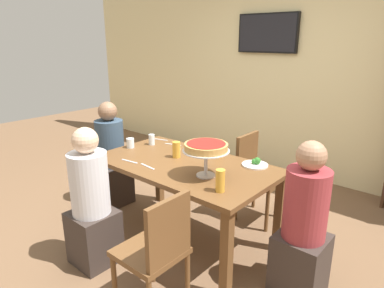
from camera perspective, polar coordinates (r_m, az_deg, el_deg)
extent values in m
plane|color=brown|center=(3.31, -1.17, -15.29)|extent=(12.00, 12.00, 0.00)
cube|color=beige|center=(4.68, 17.42, 11.85)|extent=(8.00, 0.12, 2.80)
cube|color=brown|center=(2.98, -1.26, -3.55)|extent=(1.59, 0.90, 0.04)
cube|color=brown|center=(3.41, -15.03, -8.14)|extent=(0.07, 0.07, 0.70)
cube|color=brown|center=(2.48, 5.78, -18.03)|extent=(0.07, 0.07, 0.70)
cube|color=brown|center=(3.86, -5.49, -4.58)|extent=(0.07, 0.07, 0.70)
cube|color=brown|center=(3.06, 14.36, -11.16)|extent=(0.07, 0.07, 0.70)
cube|color=black|center=(4.77, 12.50, 17.64)|extent=(0.85, 0.05, 0.50)
cube|color=black|center=(4.75, 12.34, 17.66)|extent=(0.81, 0.01, 0.46)
cube|color=#382D28|center=(3.00, -15.98, -14.68)|extent=(0.34, 0.34, 0.45)
cylinder|color=silver|center=(2.79, -16.79, -6.34)|extent=(0.30, 0.30, 0.50)
sphere|color=beige|center=(2.67, -17.43, 0.58)|extent=(0.20, 0.20, 0.20)
cube|color=#382D28|center=(2.72, 17.53, -18.49)|extent=(0.34, 0.34, 0.45)
cylinder|color=#993338|center=(2.48, 18.53, -9.50)|extent=(0.30, 0.30, 0.50)
sphere|color=#A87A5B|center=(2.35, 19.34, -1.84)|extent=(0.20, 0.20, 0.20)
cube|color=#382D28|center=(3.94, -13.07, -6.48)|extent=(0.34, 0.34, 0.45)
cylinder|color=#33475B|center=(3.77, -13.55, 0.14)|extent=(0.30, 0.30, 0.50)
sphere|color=#846047|center=(3.69, -13.93, 5.34)|extent=(0.20, 0.20, 0.20)
cube|color=brown|center=(3.49, 11.52, -5.88)|extent=(0.40, 0.40, 0.04)
cube|color=brown|center=(3.49, 9.18, -1.69)|extent=(0.04, 0.36, 0.42)
cylinder|color=brown|center=(3.65, 15.09, -8.92)|extent=(0.04, 0.04, 0.41)
cylinder|color=brown|center=(3.37, 12.42, -11.04)|extent=(0.04, 0.04, 0.41)
cylinder|color=brown|center=(3.80, 10.32, -7.55)|extent=(0.04, 0.04, 0.41)
cylinder|color=brown|center=(3.52, 7.37, -9.43)|extent=(0.04, 0.04, 0.41)
cube|color=brown|center=(2.38, -7.02, -17.44)|extent=(0.40, 0.40, 0.04)
cube|color=brown|center=(2.14, -3.90, -14.27)|extent=(0.04, 0.36, 0.42)
cylinder|color=brown|center=(2.54, -12.83, -21.57)|extent=(0.04, 0.04, 0.41)
cylinder|color=brown|center=(2.71, -6.61, -18.38)|extent=(0.04, 0.04, 0.41)
cylinder|color=brown|center=(2.51, -0.76, -21.53)|extent=(0.04, 0.04, 0.41)
cylinder|color=silver|center=(2.71, 2.30, -5.22)|extent=(0.15, 0.15, 0.01)
cylinder|color=silver|center=(2.67, 2.33, -3.18)|extent=(0.03, 0.03, 0.19)
cylinder|color=silver|center=(2.63, 2.35, -1.12)|extent=(0.37, 0.37, 0.01)
cylinder|color=tan|center=(2.62, 2.36, -0.49)|extent=(0.34, 0.34, 0.05)
cylinder|color=maroon|center=(2.62, 2.37, 0.10)|extent=(0.30, 0.30, 0.00)
cylinder|color=white|center=(2.96, 10.47, -3.45)|extent=(0.22, 0.22, 0.01)
sphere|color=#2D7028|center=(2.96, 10.86, -2.76)|extent=(0.06, 0.06, 0.06)
sphere|color=#2D7028|center=(2.95, 10.35, -2.87)|extent=(0.05, 0.05, 0.05)
cylinder|color=white|center=(3.25, 1.42, -1.28)|extent=(0.21, 0.21, 0.01)
sphere|color=#2D7028|center=(3.23, 1.71, -0.89)|extent=(0.04, 0.04, 0.04)
sphere|color=#2D7028|center=(3.23, 2.33, -0.89)|extent=(0.04, 0.04, 0.04)
cylinder|color=gold|center=(3.10, 4.49, -0.80)|extent=(0.07, 0.07, 0.16)
cylinder|color=gold|center=(3.10, -2.62, -0.95)|extent=(0.07, 0.07, 0.15)
cylinder|color=gold|center=(2.42, 4.74, -6.14)|extent=(0.07, 0.07, 0.16)
cylinder|color=white|center=(3.49, -6.75, 0.74)|extent=(0.06, 0.06, 0.11)
cylinder|color=white|center=(3.43, -10.26, 0.16)|extent=(0.08, 0.08, 0.09)
cube|color=silver|center=(3.06, -10.40, -2.85)|extent=(0.18, 0.04, 0.00)
cube|color=silver|center=(3.49, -3.19, -0.08)|extent=(0.18, 0.07, 0.00)
cube|color=silver|center=(3.67, -5.37, 0.75)|extent=(0.18, 0.06, 0.00)
cube|color=silver|center=(2.91, -7.44, -3.74)|extent=(0.18, 0.04, 0.00)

